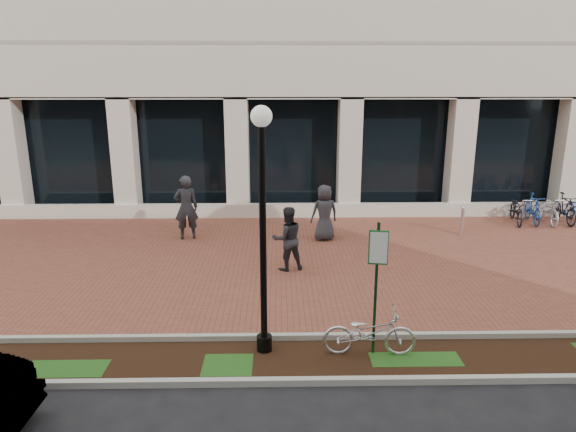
{
  "coord_description": "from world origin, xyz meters",
  "views": [
    {
      "loc": [
        -0.54,
        -13.39,
        4.86
      ],
      "look_at": [
        -0.3,
        -0.8,
        1.47
      ],
      "focal_mm": 32.0,
      "sensor_mm": 36.0,
      "label": 1
    }
  ],
  "objects_px": {
    "parking_sign": "(377,272)",
    "locked_bicycle": "(369,332)",
    "pedestrian_mid": "(287,239)",
    "bike_rack_cluster": "(549,209)",
    "lamppost": "(263,220)",
    "bollard": "(462,220)",
    "pedestrian_right": "(324,213)",
    "pedestrian_left": "(186,208)"
  },
  "relations": [
    {
      "from": "lamppost",
      "to": "pedestrian_right",
      "type": "height_order",
      "value": "lamppost"
    },
    {
      "from": "lamppost",
      "to": "bike_rack_cluster",
      "type": "xyz_separation_m",
      "value": [
        9.6,
        8.46,
        -2.02
      ]
    },
    {
      "from": "lamppost",
      "to": "pedestrian_mid",
      "type": "relative_size",
      "value": 2.62
    },
    {
      "from": "lamppost",
      "to": "locked_bicycle",
      "type": "height_order",
      "value": "lamppost"
    },
    {
      "from": "pedestrian_mid",
      "to": "bike_rack_cluster",
      "type": "bearing_deg",
      "value": -171.53
    },
    {
      "from": "locked_bicycle",
      "to": "pedestrian_left",
      "type": "distance_m",
      "value": 8.37
    },
    {
      "from": "pedestrian_right",
      "to": "bollard",
      "type": "bearing_deg",
      "value": 170.33
    },
    {
      "from": "bollard",
      "to": "bike_rack_cluster",
      "type": "distance_m",
      "value": 3.71
    },
    {
      "from": "lamppost",
      "to": "pedestrian_left",
      "type": "xyz_separation_m",
      "value": [
        -2.58,
        6.88,
        -1.5
      ]
    },
    {
      "from": "pedestrian_left",
      "to": "locked_bicycle",
      "type": "bearing_deg",
      "value": 108.23
    },
    {
      "from": "parking_sign",
      "to": "lamppost",
      "type": "distance_m",
      "value": 2.19
    },
    {
      "from": "lamppost",
      "to": "parking_sign",
      "type": "bearing_deg",
      "value": -3.87
    },
    {
      "from": "pedestrian_left",
      "to": "pedestrian_mid",
      "type": "relative_size",
      "value": 1.19
    },
    {
      "from": "bollard",
      "to": "bike_rack_cluster",
      "type": "height_order",
      "value": "bike_rack_cluster"
    },
    {
      "from": "lamppost",
      "to": "pedestrian_left",
      "type": "height_order",
      "value": "lamppost"
    },
    {
      "from": "lamppost",
      "to": "pedestrian_mid",
      "type": "height_order",
      "value": "lamppost"
    },
    {
      "from": "bollard",
      "to": "pedestrian_mid",
      "type": "bearing_deg",
      "value": -152.05
    },
    {
      "from": "lamppost",
      "to": "bollard",
      "type": "height_order",
      "value": "lamppost"
    },
    {
      "from": "locked_bicycle",
      "to": "bike_rack_cluster",
      "type": "xyz_separation_m",
      "value": [
        7.7,
        8.63,
        0.04
      ]
    },
    {
      "from": "locked_bicycle",
      "to": "pedestrian_left",
      "type": "relative_size",
      "value": 0.83
    },
    {
      "from": "lamppost",
      "to": "bollard",
      "type": "xyz_separation_m",
      "value": [
        6.13,
        7.13,
        -2.03
      ]
    },
    {
      "from": "bollard",
      "to": "locked_bicycle",
      "type": "bearing_deg",
      "value": -120.07
    },
    {
      "from": "pedestrian_left",
      "to": "bollard",
      "type": "relative_size",
      "value": 2.15
    },
    {
      "from": "pedestrian_right",
      "to": "bike_rack_cluster",
      "type": "height_order",
      "value": "pedestrian_right"
    },
    {
      "from": "locked_bicycle",
      "to": "bollard",
      "type": "xyz_separation_m",
      "value": [
        4.23,
        7.31,
        0.04
      ]
    },
    {
      "from": "parking_sign",
      "to": "bollard",
      "type": "relative_size",
      "value": 2.66
    },
    {
      "from": "pedestrian_left",
      "to": "parking_sign",
      "type": "bearing_deg",
      "value": 108.91
    },
    {
      "from": "locked_bicycle",
      "to": "lamppost",
      "type": "bearing_deg",
      "value": 87.24
    },
    {
      "from": "lamppost",
      "to": "locked_bicycle",
      "type": "distance_m",
      "value": 2.81
    },
    {
      "from": "lamppost",
      "to": "bike_rack_cluster",
      "type": "height_order",
      "value": "lamppost"
    },
    {
      "from": "parking_sign",
      "to": "pedestrian_right",
      "type": "bearing_deg",
      "value": 101.85
    },
    {
      "from": "parking_sign",
      "to": "pedestrian_left",
      "type": "xyz_separation_m",
      "value": [
        -4.56,
        7.01,
        -0.57
      ]
    },
    {
      "from": "parking_sign",
      "to": "locked_bicycle",
      "type": "relative_size",
      "value": 1.48
    },
    {
      "from": "pedestrian_mid",
      "to": "lamppost",
      "type": "bearing_deg",
      "value": 66.28
    },
    {
      "from": "parking_sign",
      "to": "lamppost",
      "type": "height_order",
      "value": "lamppost"
    },
    {
      "from": "locked_bicycle",
      "to": "pedestrian_mid",
      "type": "xyz_separation_m",
      "value": [
        -1.4,
        4.32,
        0.41
      ]
    },
    {
      "from": "lamppost",
      "to": "pedestrian_mid",
      "type": "xyz_separation_m",
      "value": [
        0.5,
        4.15,
        -1.66
      ]
    },
    {
      "from": "locked_bicycle",
      "to": "pedestrian_left",
      "type": "bearing_deg",
      "value": 34.91
    },
    {
      "from": "pedestrian_mid",
      "to": "bollard",
      "type": "relative_size",
      "value": 1.81
    },
    {
      "from": "lamppost",
      "to": "locked_bicycle",
      "type": "bearing_deg",
      "value": -5.32
    },
    {
      "from": "lamppost",
      "to": "pedestrian_right",
      "type": "relative_size",
      "value": 2.56
    },
    {
      "from": "bollard",
      "to": "pedestrian_right",
      "type": "bearing_deg",
      "value": -174.22
    }
  ]
}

